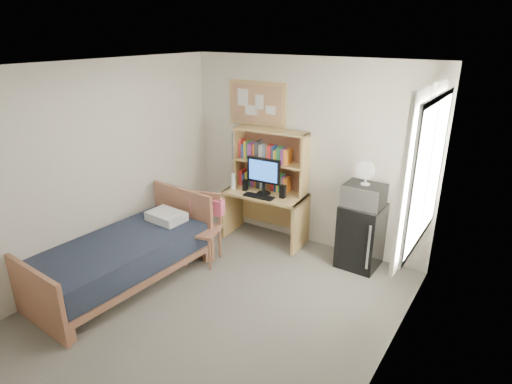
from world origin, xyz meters
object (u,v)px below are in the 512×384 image
Objects in this scene: speaker_right at (283,192)px; desk_fan at (366,174)px; speaker_left at (245,185)px; microwave at (364,195)px; bed at (122,263)px; desk_chair at (202,230)px; desk at (265,216)px; monitor at (264,176)px; mini_fridge at (361,235)px; bulletin_board at (257,104)px.

speaker_right is 1.21m from desk_fan.
speaker_left is 0.57× the size of desk_fan.
speaker_right is 0.65× the size of desk_fan.
bed is at bearing -137.71° from microwave.
speaker_left is at bearing 71.51° from desk_chair.
desk is 2.19× the size of monitor.
microwave is 1.70× the size of desk_fan.
bulletin_board is at bearing 172.78° from mini_fridge.
bulletin_board reaches higher than mini_fridge.
mini_fridge is 1.60× the size of monitor.
speaker_left is 1.74m from microwave.
desk_chair is 1.15m from monitor.
bed is 2.02m from speaker_left.
speaker_right is 0.38× the size of microwave.
microwave is (1.76, -0.27, -0.93)m from bulletin_board.
microwave is at bearing -90.00° from mini_fridge.
monitor is at bearing -175.71° from desk_fan.
desk is 4.16× the size of desk_fan.
speaker_left is at bearing -174.94° from mini_fridge.
speaker_left is (-1.72, -0.12, 0.39)m from mini_fridge.
speaker_right reaches higher than speaker_left.
bed is at bearing -137.71° from desk_fan.
desk_chair is 2.12m from microwave.
bed is 7.29× the size of desk_fan.
bulletin_board is at bearing 172.15° from microwave.
desk is at bearing 90.00° from monitor.
microwave is (2.25, 1.98, 0.71)m from bed.
bed is at bearing -117.46° from monitor.
speaker_left is at bearing -175.60° from microwave.
desk is 2.12m from bed.
bulletin_board reaches higher than desk_chair.
desk_fan is (-0.00, 0.00, 0.28)m from microwave.
bulletin_board is 1.31m from speaker_right.
microwave is at bearing 14.73° from desk_chair.
desk_fan reaches higher than bed.
desk_fan reaches higher than desk.
desk is 1.43m from mini_fridge.
desk_fan is (1.77, 1.04, 0.80)m from desk_chair.
microwave is at bearing 44.64° from bed.
desk_chair is at bearing -112.42° from desk.
desk is 7.35× the size of speaker_left.
mini_fridge reaches higher than desk.
microwave is at bearing -0.61° from monitor.
mini_fridge is 1.77× the size of microwave.
bulletin_board reaches higher than speaker_left.
monitor is at bearing -46.49° from bulletin_board.
speaker_right is at bearing 0.00° from speaker_left.
desk_fan is (-0.00, -0.02, 0.84)m from mini_fridge.
speaker_left is (-0.30, -0.08, 0.45)m from desk.
monitor is at bearing -175.71° from microwave.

